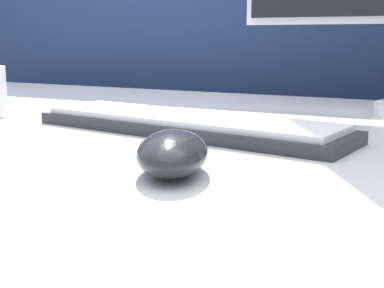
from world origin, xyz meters
name	(u,v)px	position (x,y,z in m)	size (l,w,h in m)	color
partition_panel	(340,163)	(0.00, 0.66, 0.56)	(5.00, 0.03, 1.13)	navy
computer_mouse_near	(175,153)	(0.00, -0.18, 0.75)	(0.11, 0.14, 0.04)	#232328
keyboard	(187,124)	(-0.09, 0.02, 0.74)	(0.46, 0.18, 0.02)	#28282D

